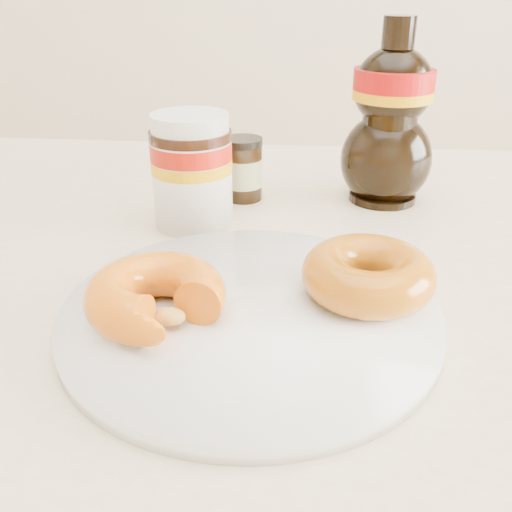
# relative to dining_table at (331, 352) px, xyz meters

# --- Properties ---
(dining_table) EXTENTS (1.40, 0.90, 0.75)m
(dining_table) POSITION_rel_dining_table_xyz_m (0.00, 0.00, 0.00)
(dining_table) COLOR beige
(dining_table) RESTS_ON ground
(plate) EXTENTS (0.30, 0.30, 0.02)m
(plate) POSITION_rel_dining_table_xyz_m (-0.07, -0.08, 0.09)
(plate) COLOR white
(plate) RESTS_ON dining_table
(donut_bitten) EXTENTS (0.12, 0.12, 0.04)m
(donut_bitten) POSITION_rel_dining_table_xyz_m (-0.14, -0.10, 0.12)
(donut_bitten) COLOR #DC570C
(donut_bitten) RESTS_ON plate
(donut_whole) EXTENTS (0.14, 0.14, 0.04)m
(donut_whole) POSITION_rel_dining_table_xyz_m (0.02, -0.05, 0.12)
(donut_whole) COLOR #A8570A
(donut_whole) RESTS_ON plate
(nutella_jar) EXTENTS (0.09, 0.09, 0.12)m
(nutella_jar) POSITION_rel_dining_table_xyz_m (-0.16, 0.11, 0.15)
(nutella_jar) COLOR white
(nutella_jar) RESTS_ON dining_table
(syrup_bottle) EXTENTS (0.13, 0.12, 0.21)m
(syrup_bottle) POSITION_rel_dining_table_xyz_m (0.06, 0.21, 0.19)
(syrup_bottle) COLOR black
(syrup_bottle) RESTS_ON dining_table
(dark_jar) EXTENTS (0.05, 0.05, 0.08)m
(dark_jar) POSITION_rel_dining_table_xyz_m (-0.11, 0.20, 0.12)
(dark_jar) COLOR black
(dark_jar) RESTS_ON dining_table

